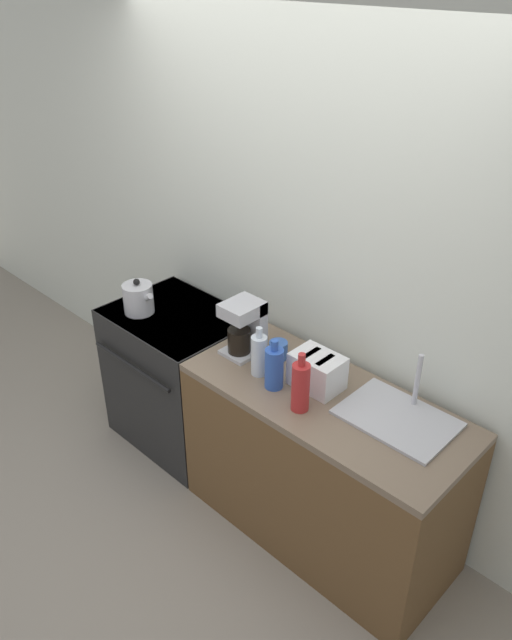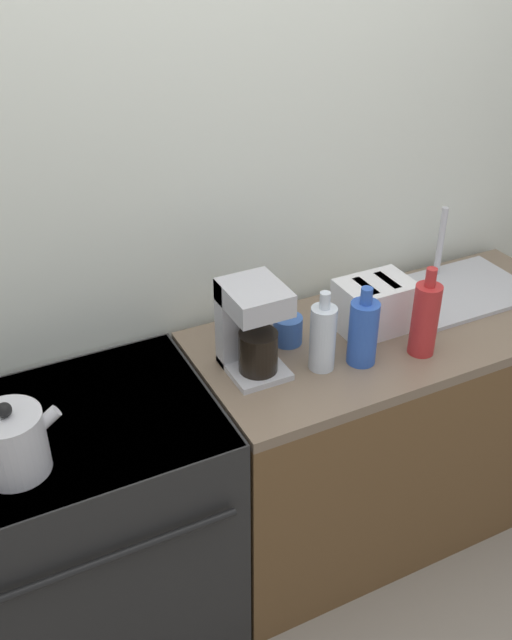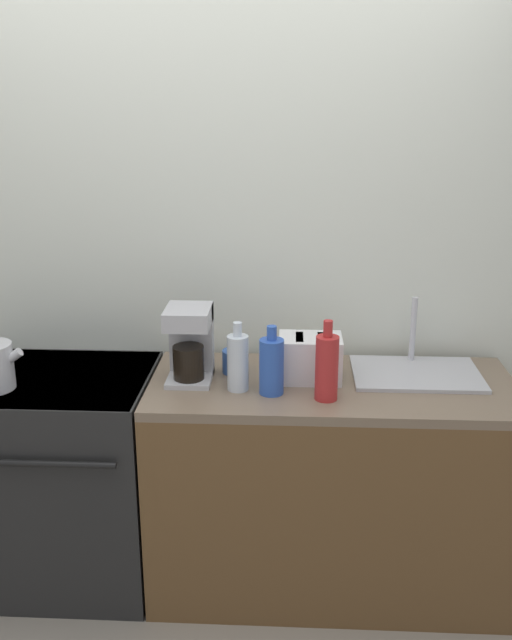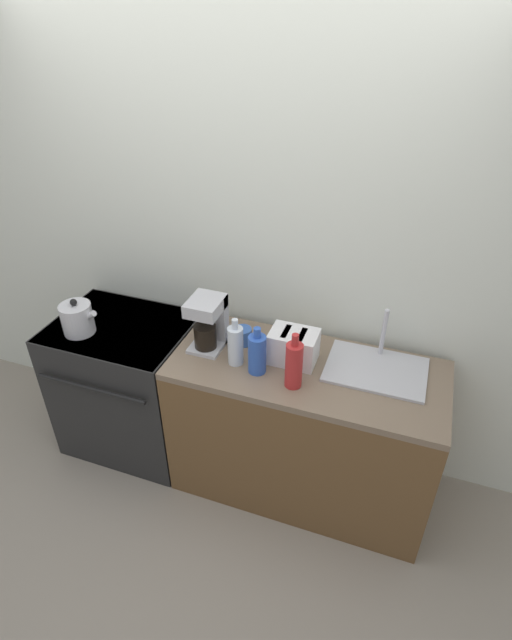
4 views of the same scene
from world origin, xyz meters
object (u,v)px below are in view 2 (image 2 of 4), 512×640
at_px(bottle_red, 425,318).
at_px(cup_blue, 287,330).
at_px(coffee_maker, 251,324).
at_px(bottle_clear, 323,337).
at_px(toaster, 374,305).
at_px(bottle_blue, 363,332).
at_px(kettle, 13,443).
at_px(stove, 92,529).

distance_m(bottle_red, cup_blue, 0.43).
relative_size(coffee_maker, bottle_clear, 1.11).
height_order(toaster, bottle_blue, bottle_blue).
bearing_deg(kettle, bottle_red, -1.40).
bearing_deg(stove, toaster, 1.90).
xyz_separation_m(kettle, bottle_clear, (0.92, 0.04, 0.02)).
bearing_deg(kettle, cup_blue, 13.16).
xyz_separation_m(coffee_maker, bottle_clear, (0.19, -0.10, -0.04)).
bearing_deg(kettle, stove, 35.59).
height_order(kettle, bottle_clear, bottle_clear).
bearing_deg(cup_blue, kettle, -166.84).
height_order(stove, bottle_red, bottle_red).
distance_m(coffee_maker, bottle_blue, 0.34).
xyz_separation_m(stove, bottle_blue, (0.87, -0.11, 0.54)).
distance_m(bottle_red, bottle_blue, 0.20).
bearing_deg(cup_blue, bottle_red, -34.32).
bearing_deg(bottle_red, cup_blue, 145.68).
distance_m(toaster, bottle_red, 0.20).
height_order(stove, toaster, toaster).
height_order(bottle_clear, bottle_blue, bottle_clear).
xyz_separation_m(bottle_red, bottle_blue, (-0.20, 0.04, -0.02)).
height_order(kettle, toaster, kettle).
xyz_separation_m(kettle, cup_blue, (0.89, 0.21, -0.04)).
relative_size(bottle_red, bottle_blue, 1.14).
distance_m(kettle, bottle_red, 1.25).
bearing_deg(coffee_maker, cup_blue, 23.59).
bearing_deg(stove, kettle, -144.41).
bearing_deg(stove, bottle_clear, -6.35).
relative_size(kettle, bottle_clear, 0.82).
xyz_separation_m(coffee_maker, cup_blue, (0.16, 0.07, -0.11)).
relative_size(bottle_clear, cup_blue, 2.72).
relative_size(stove, bottle_blue, 3.38).
relative_size(bottle_clear, bottle_blue, 1.01).
bearing_deg(toaster, kettle, -172.50).
relative_size(toaster, cup_blue, 2.49).
height_order(toaster, cup_blue, toaster).
height_order(coffee_maker, bottle_red, bottle_red).
xyz_separation_m(stove, toaster, (1.02, 0.03, 0.52)).
bearing_deg(coffee_maker, stove, -178.55).
xyz_separation_m(toaster, coffee_maker, (-0.46, -0.02, 0.07)).
bearing_deg(toaster, bottle_blue, -134.71).
height_order(bottle_red, bottle_blue, bottle_red).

